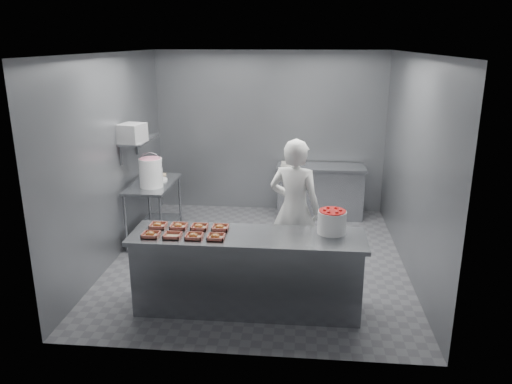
# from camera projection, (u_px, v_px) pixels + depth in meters

# --- Properties ---
(floor) EXTENTS (4.50, 4.50, 0.00)m
(floor) POSITION_uv_depth(u_px,v_px,m) (258.00, 259.00, 7.03)
(floor) COLOR #4C4C51
(floor) RESTS_ON ground
(ceiling) EXTENTS (4.50, 4.50, 0.00)m
(ceiling) POSITION_uv_depth(u_px,v_px,m) (259.00, 53.00, 6.21)
(ceiling) COLOR white
(ceiling) RESTS_ON wall_back
(wall_back) EXTENTS (4.00, 0.04, 2.80)m
(wall_back) POSITION_uv_depth(u_px,v_px,m) (270.00, 132.00, 8.76)
(wall_back) COLOR slate
(wall_back) RESTS_ON ground
(wall_left) EXTENTS (0.04, 4.50, 2.80)m
(wall_left) POSITION_uv_depth(u_px,v_px,m) (113.00, 159.00, 6.80)
(wall_left) COLOR slate
(wall_left) RESTS_ON ground
(wall_right) EXTENTS (0.04, 4.50, 2.80)m
(wall_right) POSITION_uv_depth(u_px,v_px,m) (412.00, 166.00, 6.44)
(wall_right) COLOR slate
(wall_right) RESTS_ON ground
(service_counter) EXTENTS (2.60, 0.70, 0.90)m
(service_counter) POSITION_uv_depth(u_px,v_px,m) (248.00, 272.00, 5.61)
(service_counter) COLOR slate
(service_counter) RESTS_ON ground
(prep_table) EXTENTS (0.60, 1.20, 0.90)m
(prep_table) POSITION_uv_depth(u_px,v_px,m) (154.00, 202.00, 7.58)
(prep_table) COLOR slate
(prep_table) RESTS_ON ground
(back_counter) EXTENTS (1.50, 0.60, 0.90)m
(back_counter) POSITION_uv_depth(u_px,v_px,m) (320.00, 191.00, 8.62)
(back_counter) COLOR slate
(back_counter) RESTS_ON ground
(wall_shelf) EXTENTS (0.35, 0.90, 0.03)m
(wall_shelf) POSITION_uv_depth(u_px,v_px,m) (139.00, 140.00, 7.31)
(wall_shelf) COLOR slate
(wall_shelf) RESTS_ON wall_left
(tray_0) EXTENTS (0.19, 0.18, 0.06)m
(tray_0) POSITION_uv_depth(u_px,v_px,m) (151.00, 234.00, 5.44)
(tray_0) COLOR tan
(tray_0) RESTS_ON service_counter
(tray_1) EXTENTS (0.19, 0.18, 0.04)m
(tray_1) POSITION_uv_depth(u_px,v_px,m) (172.00, 235.00, 5.42)
(tray_1) COLOR tan
(tray_1) RESTS_ON service_counter
(tray_2) EXTENTS (0.19, 0.18, 0.06)m
(tray_2) POSITION_uv_depth(u_px,v_px,m) (194.00, 236.00, 5.39)
(tray_2) COLOR tan
(tray_2) RESTS_ON service_counter
(tray_3) EXTENTS (0.19, 0.18, 0.06)m
(tray_3) POSITION_uv_depth(u_px,v_px,m) (216.00, 237.00, 5.37)
(tray_3) COLOR tan
(tray_3) RESTS_ON service_counter
(tray_4) EXTENTS (0.19, 0.18, 0.06)m
(tray_4) POSITION_uv_depth(u_px,v_px,m) (158.00, 225.00, 5.70)
(tray_4) COLOR tan
(tray_4) RESTS_ON service_counter
(tray_5) EXTENTS (0.19, 0.18, 0.06)m
(tray_5) POSITION_uv_depth(u_px,v_px,m) (178.00, 226.00, 5.68)
(tray_5) COLOR tan
(tray_5) RESTS_ON service_counter
(tray_6) EXTENTS (0.19, 0.18, 0.06)m
(tray_6) POSITION_uv_depth(u_px,v_px,m) (199.00, 227.00, 5.66)
(tray_6) COLOR tan
(tray_6) RESTS_ON service_counter
(tray_7) EXTENTS (0.19, 0.18, 0.06)m
(tray_7) POSITION_uv_depth(u_px,v_px,m) (220.00, 227.00, 5.64)
(tray_7) COLOR tan
(tray_7) RESTS_ON service_counter
(worker) EXTENTS (0.76, 0.61, 1.81)m
(worker) POSITION_uv_depth(u_px,v_px,m) (295.00, 209.00, 6.29)
(worker) COLOR white
(worker) RESTS_ON ground
(strawberry_tub) EXTENTS (0.32, 0.32, 0.26)m
(strawberry_tub) POSITION_uv_depth(u_px,v_px,m) (332.00, 221.00, 5.50)
(strawberry_tub) COLOR white
(strawberry_tub) RESTS_ON service_counter
(glaze_bucket) EXTENTS (0.35, 0.33, 0.51)m
(glaze_bucket) POSITION_uv_depth(u_px,v_px,m) (151.00, 172.00, 7.22)
(glaze_bucket) COLOR white
(glaze_bucket) RESTS_ON prep_table
(bucket_lid) EXTENTS (0.39, 0.39, 0.03)m
(bucket_lid) POSITION_uv_depth(u_px,v_px,m) (156.00, 180.00, 7.59)
(bucket_lid) COLOR white
(bucket_lid) RESTS_ON prep_table
(rag) EXTENTS (0.16, 0.15, 0.02)m
(rag) POSITION_uv_depth(u_px,v_px,m) (161.00, 175.00, 7.90)
(rag) COLOR #CCB28C
(rag) RESTS_ON prep_table
(appliance) EXTENTS (0.38, 0.41, 0.27)m
(appliance) POSITION_uv_depth(u_px,v_px,m) (132.00, 133.00, 7.01)
(appliance) COLOR gray
(appliance) RESTS_ON wall_shelf
(paper_stack) EXTENTS (0.31, 0.24, 0.05)m
(paper_stack) POSITION_uv_depth(u_px,v_px,m) (290.00, 164.00, 8.54)
(paper_stack) COLOR silver
(paper_stack) RESTS_ON back_counter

